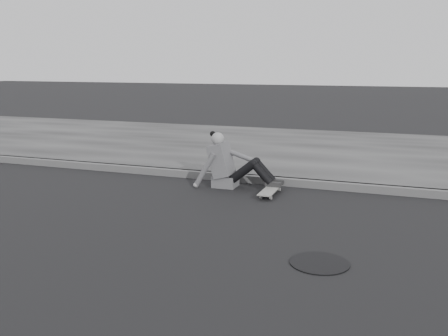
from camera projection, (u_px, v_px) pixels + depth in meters
The scene contains 6 objects.
ground at pixel (179, 230), 5.85m from camera, with size 80.00×80.00×0.00m, color black.
curb at pixel (245, 178), 8.21m from camera, with size 24.00×0.16×0.12m, color #535353.
sidewalk at pixel (286, 149), 10.99m from camera, with size 24.00×6.00×0.12m, color #3A3A3A.
manhole at pixel (319, 263), 4.87m from camera, with size 0.58×0.58×0.01m, color black.
skateboard at pixel (270, 190), 7.40m from camera, with size 0.20×0.78×0.09m.
seated_woman at pixel (229, 165), 7.82m from camera, with size 1.38×0.46×0.88m.
Camera 1 is at (2.39, -5.06, 1.92)m, focal length 40.00 mm.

